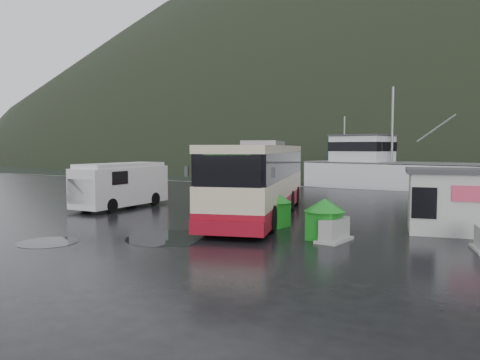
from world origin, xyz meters
The scene contains 13 objects.
ground centered at (0.00, 0.00, 0.00)m, with size 160.00×160.00×0.00m, color black.
harbor_water centered at (0.00, 110.00, 0.00)m, with size 300.00×180.00×0.02m, color black.
quay_edge centered at (0.00, 20.00, 0.00)m, with size 160.00×0.60×1.50m, color #999993.
coach_bus centered at (1.35, 2.48, 0.00)m, with size 3.35×13.62×3.86m, color beige, non-canonical shape.
white_van centered at (-7.03, 1.31, 0.00)m, with size 2.15×6.24×2.61m, color silver, non-canonical shape.
waste_bin_left centered at (3.40, -0.08, 0.00)m, with size 1.13×1.13×1.57m, color #16801B, non-canonical shape.
waste_bin_right centered at (6.33, -1.79, 0.00)m, with size 1.13×1.13×1.58m, color #16801B, non-canonical shape.
dome_tent centered at (2.13, -0.64, 0.00)m, with size 1.85×2.59×1.02m, color #2A321E, non-canonical shape.
ticket_kiosk centered at (10.26, 2.05, 0.00)m, with size 3.37×2.55×2.63m, color #B7B7B2, non-canonical shape.
jersey_barrier_a centered at (3.15, -0.13, 0.00)m, with size 0.78×1.55×0.78m, color #999993, non-canonical shape.
jersey_barrier_b centered at (6.76, -1.90, 0.00)m, with size 0.85×1.71×0.85m, color #999993, non-canonical shape.
fishing_trawler centered at (5.31, 28.58, 0.00)m, with size 27.28×5.97×10.91m, color silver, non-canonical shape.
puddles centered at (0.14, -5.28, 0.01)m, with size 6.23×5.74×0.01m.
Camera 1 is at (12.28, -18.55, 3.49)m, focal length 35.00 mm.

